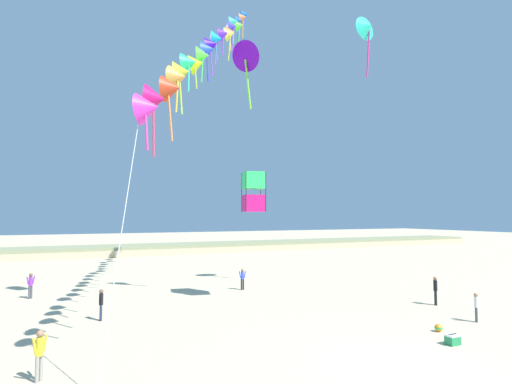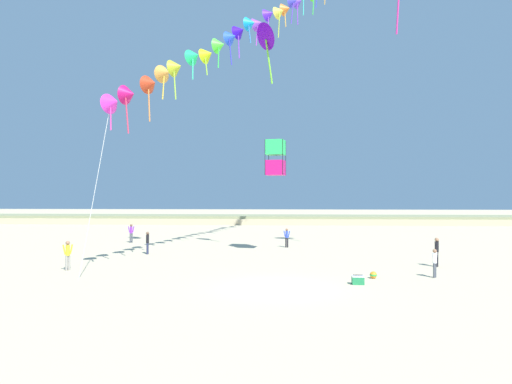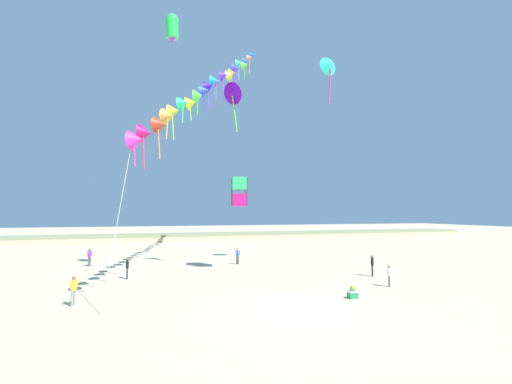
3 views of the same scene
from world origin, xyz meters
name	(u,v)px [view 1 (image 1 of 3)]	position (x,y,z in m)	size (l,w,h in m)	color
ground_plane	(405,368)	(0.00, 0.00, 0.00)	(240.00, 240.00, 0.00)	beige
dune_ridge	(155,249)	(0.00, 48.57, 0.62)	(120.00, 9.07, 1.24)	#BFAE8B
person_near_left	(101,302)	(-9.61, 11.51, 0.94)	(0.22, 0.57, 1.63)	#282D4C
person_near_right	(476,305)	(8.06, 3.13, 0.86)	(0.41, 0.43, 1.49)	#474C56
person_mid_center	(31,284)	(-13.51, 19.42, 0.97)	(0.53, 0.40, 1.68)	#474C56
person_far_left	(435,289)	(9.37, 6.83, 1.01)	(0.42, 0.54, 1.74)	black
person_far_right	(242,278)	(0.50, 16.45, 0.91)	(0.55, 0.21, 1.57)	black
person_far_center	(40,352)	(-11.95, 4.12, 0.97)	(0.49, 0.46, 1.68)	gray
kite_banner_string	(219,40)	(-1.95, 15.09, 17.95)	(16.09, 25.86, 27.64)	#EA30C8
large_kite_low_lead	(368,27)	(8.22, 11.25, 19.27)	(1.93, 1.04, 4.71)	#28E9BE
large_kite_mid_trail	(248,56)	(-0.83, 12.42, 16.00)	(2.30, 2.44, 4.59)	#690ABF
large_kite_high_solo	(254,192)	(-0.35, 12.57, 7.04)	(1.55, 1.55, 2.59)	#D61672
beach_cooler	(453,340)	(3.80, 1.09, 0.21)	(0.58, 0.41, 0.46)	#23844C
beach_ball	(439,328)	(4.84, 2.72, 0.18)	(0.36, 0.36, 0.36)	orange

